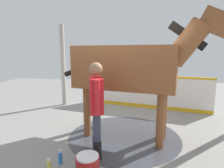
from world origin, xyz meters
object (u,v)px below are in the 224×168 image
wash_bucket (88,166)px  bottle_spray (60,157)px  horse (131,67)px  bottle_shampoo (49,165)px  handler (96,103)px

wash_bucket → bottle_spray: wash_bucket is taller
horse → bottle_shampoo: (-1.21, -1.39, -1.47)m
wash_bucket → bottle_spray: bearing=155.0°
horse → bottle_shampoo: size_ratio=18.13×
wash_bucket → handler: bearing=90.2°
horse → bottle_shampoo: horse is taller
horse → wash_bucket: bearing=-98.5°
horse → wash_bucket: (-0.55, -1.46, -1.39)m
wash_bucket → bottle_shampoo: 0.68m
bottle_shampoo → bottle_spray: 0.22m
handler → wash_bucket: (0.00, -0.61, -0.82)m
handler → bottle_shampoo: (-0.66, -0.54, -0.90)m
handler → wash_bucket: 1.02m
handler → bottle_spray: handler is taller
bottle_shampoo → bottle_spray: size_ratio=0.77×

